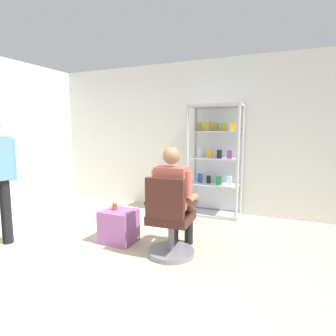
{
  "coord_description": "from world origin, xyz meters",
  "views": [
    {
      "loc": [
        1.61,
        -2.02,
        1.48
      ],
      "look_at": [
        0.17,
        1.24,
        1.0
      ],
      "focal_mm": 30.32,
      "sensor_mm": 36.0,
      "label": 1
    }
  ],
  "objects_px": {
    "tea_glass": "(115,207)",
    "office_chair": "(170,224)",
    "storage_crate": "(119,226)",
    "seated_shopkeeper": "(174,194)",
    "display_cabinet_main": "(215,160)"
  },
  "relations": [
    {
      "from": "tea_glass",
      "to": "office_chair",
      "type": "bearing_deg",
      "value": -9.11
    },
    {
      "from": "tea_glass",
      "to": "storage_crate",
      "type": "bearing_deg",
      "value": -3.59
    },
    {
      "from": "storage_crate",
      "to": "office_chair",
      "type": "bearing_deg",
      "value": -9.51
    },
    {
      "from": "seated_shopkeeper",
      "to": "tea_glass",
      "type": "xyz_separation_m",
      "value": [
        -0.84,
        -0.03,
        -0.24
      ]
    },
    {
      "from": "display_cabinet_main",
      "to": "tea_glass",
      "type": "xyz_separation_m",
      "value": [
        -0.9,
        -1.74,
        -0.49
      ]
    },
    {
      "from": "office_chair",
      "to": "storage_crate",
      "type": "distance_m",
      "value": 0.82
    },
    {
      "from": "storage_crate",
      "to": "display_cabinet_main",
      "type": "bearing_deg",
      "value": 64.32
    },
    {
      "from": "office_chair",
      "to": "tea_glass",
      "type": "bearing_deg",
      "value": 170.89
    },
    {
      "from": "display_cabinet_main",
      "to": "storage_crate",
      "type": "xyz_separation_m",
      "value": [
        -0.84,
        -1.74,
        -0.75
      ]
    },
    {
      "from": "seated_shopkeeper",
      "to": "display_cabinet_main",
      "type": "bearing_deg",
      "value": 88.02
    },
    {
      "from": "office_chair",
      "to": "tea_glass",
      "type": "relative_size",
      "value": 11.13
    },
    {
      "from": "office_chair",
      "to": "seated_shopkeeper",
      "type": "relative_size",
      "value": 0.74
    },
    {
      "from": "tea_glass",
      "to": "display_cabinet_main",
      "type": "bearing_deg",
      "value": 62.74
    },
    {
      "from": "seated_shopkeeper",
      "to": "tea_glass",
      "type": "relative_size",
      "value": 14.95
    },
    {
      "from": "storage_crate",
      "to": "tea_glass",
      "type": "xyz_separation_m",
      "value": [
        -0.06,
        0.0,
        0.26
      ]
    }
  ]
}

